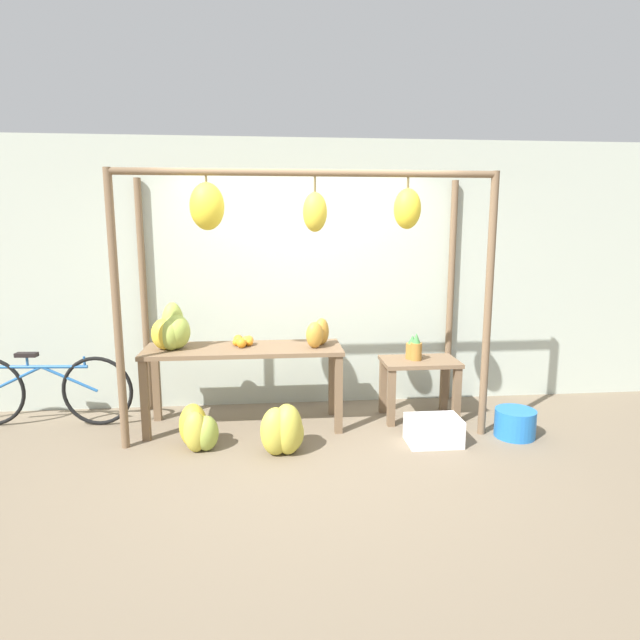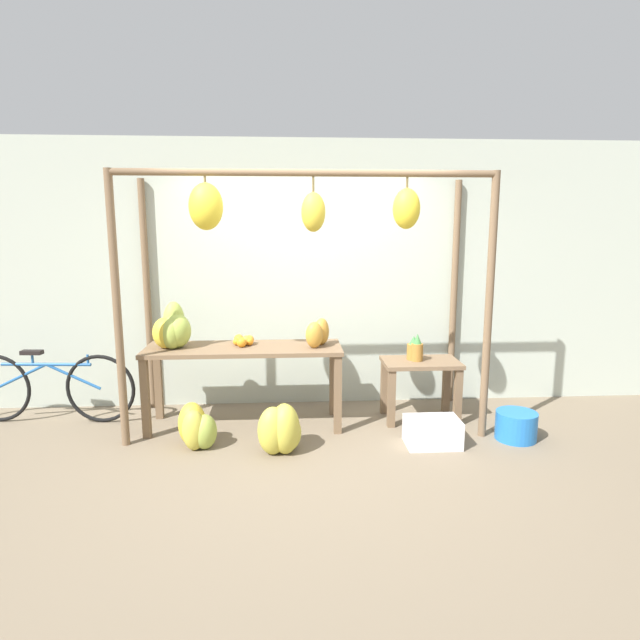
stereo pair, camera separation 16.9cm
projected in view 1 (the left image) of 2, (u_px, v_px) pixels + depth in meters
ground_plane at (312, 454)px, 4.56m from camera, size 20.00×20.00×0.00m
shop_wall_back at (301, 275)px, 5.68m from camera, size 8.00×0.08×2.80m
stall_awning at (298, 246)px, 4.74m from camera, size 3.31×1.17×2.38m
display_table_main at (244, 359)px, 5.07m from camera, size 1.86×0.60×0.79m
display_table_side at (419, 374)px, 5.34m from camera, size 0.75×0.48×0.61m
banana_pile_on_table at (172, 331)px, 4.96m from camera, size 0.45×0.38×0.43m
orange_pile at (243, 341)px, 5.11m from camera, size 0.20×0.25×0.10m
pineapple_cluster at (414, 349)px, 5.31m from camera, size 0.15×0.18×0.27m
banana_pile_ground_left at (197, 429)px, 4.63m from camera, size 0.42×0.39×0.39m
banana_pile_ground_right at (285, 430)px, 4.56m from camera, size 0.42×0.43×0.44m
fruit_crate_white at (433, 430)px, 4.76m from camera, size 0.47×0.33×0.24m
blue_bucket at (515, 423)px, 4.92m from camera, size 0.37×0.37×0.26m
parked_bicycle at (43, 390)px, 5.15m from camera, size 1.72×0.17×0.73m
papaya_pile at (318, 333)px, 5.07m from camera, size 0.28×0.33×0.26m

